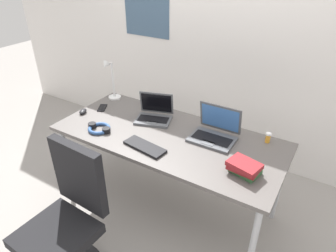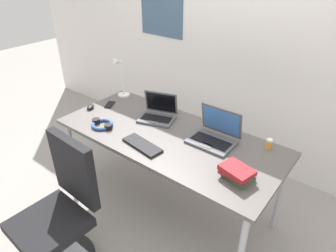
% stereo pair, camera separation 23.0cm
% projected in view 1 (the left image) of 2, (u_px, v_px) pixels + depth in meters
% --- Properties ---
extents(ground_plane, '(12.00, 12.00, 0.00)m').
position_uv_depth(ground_plane, '(168.00, 204.00, 2.72)').
color(ground_plane, gray).
extents(wall_back, '(6.00, 0.13, 2.60)m').
position_uv_depth(wall_back, '(228.00, 33.00, 2.87)').
color(wall_back, silver).
rests_on(wall_back, ground_plane).
extents(desk, '(1.80, 0.80, 0.74)m').
position_uv_depth(desk, '(168.00, 141.00, 2.38)').
color(desk, '#595451').
rests_on(desk, ground_plane).
extents(desk_lamp, '(0.12, 0.18, 0.40)m').
position_uv_depth(desk_lamp, '(111.00, 80.00, 2.81)').
color(desk_lamp, white).
rests_on(desk_lamp, desk).
extents(laptop_back_left, '(0.35, 0.31, 0.22)m').
position_uv_depth(laptop_back_left, '(154.00, 115.00, 2.54)').
color(laptop_back_left, '#515459').
rests_on(laptop_back_left, desk).
extents(laptop_front_left, '(0.34, 0.28, 0.25)m').
position_uv_depth(laptop_front_left, '(214.00, 133.00, 2.28)').
color(laptop_front_left, '#515459').
rests_on(laptop_front_left, desk).
extents(external_keyboard, '(0.34, 0.16, 0.02)m').
position_uv_depth(external_keyboard, '(145.00, 147.00, 2.19)').
color(external_keyboard, black).
rests_on(external_keyboard, desk).
extents(computer_mouse, '(0.09, 0.11, 0.03)m').
position_uv_depth(computer_mouse, '(83.00, 111.00, 2.65)').
color(computer_mouse, black).
rests_on(computer_mouse, desk).
extents(cell_phone, '(0.12, 0.15, 0.01)m').
position_uv_depth(cell_phone, '(102.00, 108.00, 2.74)').
color(cell_phone, black).
rests_on(cell_phone, desk).
extents(headphones, '(0.21, 0.18, 0.04)m').
position_uv_depth(headphones, '(99.00, 128.00, 2.40)').
color(headphones, '#335999').
rests_on(headphones, desk).
extents(pill_bottle, '(0.04, 0.04, 0.08)m').
position_uv_depth(pill_bottle, '(268.00, 138.00, 2.24)').
color(pill_bottle, gold).
rests_on(pill_bottle, desk).
extents(book_stack, '(0.23, 0.20, 0.09)m').
position_uv_depth(book_stack, '(244.00, 168.00, 1.92)').
color(book_stack, '#336638').
rests_on(book_stack, desk).
extents(office_chair, '(0.52, 0.55, 0.97)m').
position_uv_depth(office_chair, '(67.00, 229.00, 1.98)').
color(office_chair, black).
rests_on(office_chair, ground_plane).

